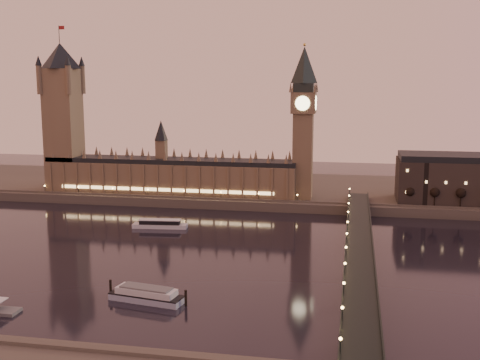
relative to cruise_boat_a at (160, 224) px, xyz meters
name	(u,v)px	position (x,y,z in m)	size (l,w,h in m)	color
ground	(175,252)	(23.09, -45.90, -2.27)	(700.00, 700.00, 0.00)	black
far_embankment	(276,190)	(53.09, 119.10, 0.73)	(560.00, 130.00, 6.00)	#423D35
palace_of_westminster	(170,172)	(-17.04, 75.09, 19.44)	(180.00, 26.62, 52.00)	brown
victoria_tower	(63,108)	(-96.91, 75.10, 63.52)	(31.68, 31.68, 118.00)	brown
big_ben	(303,113)	(77.08, 75.08, 61.69)	(17.68, 17.68, 104.00)	brown
westminster_bridge	(358,251)	(114.70, -45.90, 3.25)	(13.20, 260.00, 15.30)	black
bare_tree_0	(412,191)	(148.50, 63.10, 13.55)	(6.46, 6.46, 13.13)	black
bare_tree_1	(437,192)	(163.73, 63.10, 13.55)	(6.46, 6.46, 13.13)	black
bare_tree_2	(462,193)	(178.96, 63.10, 13.55)	(6.46, 6.46, 13.13)	black
cruise_boat_a	(160,224)	(0.00, 0.00, 0.00)	(32.69, 10.25, 5.14)	silver
moored_barge	(146,295)	(32.28, -114.33, 0.43)	(34.39, 13.49, 6.40)	#94A2BD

